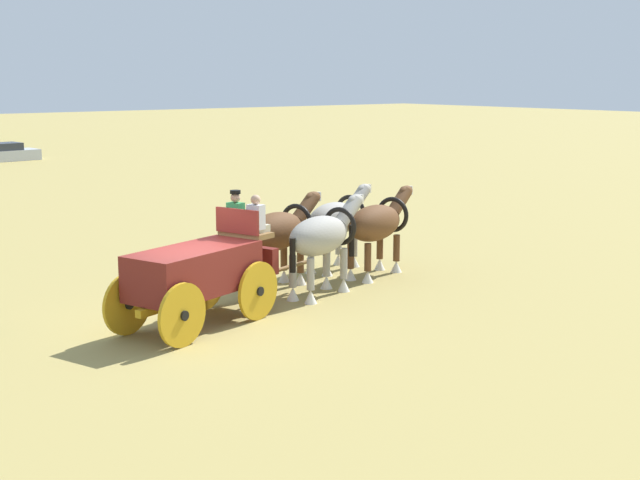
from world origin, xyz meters
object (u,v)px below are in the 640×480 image
at_px(show_wagon, 200,271).
at_px(draft_horse_lead_near, 336,221).
at_px(parked_vehicle_e, 1,153).
at_px(draft_horse_rear_near, 279,233).
at_px(draft_horse_lead_off, 377,224).
at_px(draft_horse_rear_off, 322,237).

xyz_separation_m(show_wagon, draft_horse_lead_near, (5.75, 2.53, 0.16)).
bearing_deg(parked_vehicle_e, draft_horse_lead_near, -95.07).
bearing_deg(draft_horse_lead_near, draft_horse_rear_near, -162.21).
height_order(show_wagon, parked_vehicle_e, show_wagon).
distance_m(draft_horse_lead_near, draft_horse_lead_off, 1.30).
distance_m(draft_horse_rear_near, draft_horse_lead_near, 2.60).
relative_size(show_wagon, draft_horse_lead_near, 2.02).
xyz_separation_m(show_wagon, draft_horse_lead_off, (6.15, 1.29, 0.19)).
bearing_deg(show_wagon, draft_horse_rear_near, 27.88).
distance_m(draft_horse_lead_near, parked_vehicle_e, 37.34).
distance_m(draft_horse_rear_off, parked_vehicle_e, 39.60).
relative_size(draft_horse_rear_near, draft_horse_lead_off, 0.96).
bearing_deg(draft_horse_lead_near, parked_vehicle_e, 84.93).
bearing_deg(show_wagon, draft_horse_rear_off, 7.70).
distance_m(draft_horse_rear_near, draft_horse_lead_off, 2.91).
height_order(draft_horse_rear_off, parked_vehicle_e, draft_horse_rear_off).
bearing_deg(draft_horse_lead_near, show_wagon, -156.27).
height_order(show_wagon, draft_horse_lead_off, show_wagon).
distance_m(show_wagon, draft_horse_lead_near, 6.29).
xyz_separation_m(draft_horse_rear_near, draft_horse_lead_off, (2.87, -0.44, -0.02)).
bearing_deg(draft_horse_lead_off, draft_horse_rear_near, 171.23).
xyz_separation_m(draft_horse_rear_off, draft_horse_lead_near, (2.08, 2.03, -0.07)).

